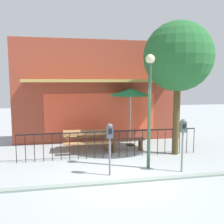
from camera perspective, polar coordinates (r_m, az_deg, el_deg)
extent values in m
plane|color=#969EA0|center=(7.24, 2.59, -14.90)|extent=(40.00, 40.00, 0.00)
cube|color=#582126|center=(11.52, -2.70, -6.54)|extent=(7.65, 0.54, 0.01)
cube|color=#953D2B|center=(11.21, -2.77, 4.82)|extent=(7.65, 0.50, 4.54)
cube|color=#E54C2D|center=(11.02, -2.55, -0.02)|extent=(4.98, 0.02, 1.70)
cube|color=tan|center=(10.48, -2.22, 7.26)|extent=(6.51, 0.96, 0.12)
cube|color=black|center=(8.72, -0.23, -4.56)|extent=(6.43, 0.04, 0.04)
cylinder|color=black|center=(8.84, -21.39, -8.05)|extent=(0.02, 0.02, 0.95)
cylinder|color=black|center=(8.79, -19.50, -8.06)|extent=(0.02, 0.02, 0.95)
cylinder|color=black|center=(8.75, -17.59, -8.05)|extent=(0.02, 0.02, 0.95)
cylinder|color=black|center=(8.72, -15.66, -8.03)|extent=(0.02, 0.02, 0.95)
cylinder|color=black|center=(8.70, -13.73, -8.01)|extent=(0.02, 0.02, 0.95)
cylinder|color=black|center=(8.69, -11.78, -7.97)|extent=(0.02, 0.02, 0.95)
cylinder|color=black|center=(8.69, -9.84, -7.93)|extent=(0.02, 0.02, 0.95)
cylinder|color=black|center=(8.69, -7.89, -7.88)|extent=(0.02, 0.02, 0.95)
cylinder|color=black|center=(8.71, -5.96, -7.82)|extent=(0.02, 0.02, 0.95)
cylinder|color=black|center=(8.74, -4.03, -7.75)|extent=(0.02, 0.02, 0.95)
cylinder|color=black|center=(8.78, -2.12, -7.67)|extent=(0.02, 0.02, 0.95)
cylinder|color=black|center=(8.82, -0.22, -7.58)|extent=(0.02, 0.02, 0.95)
cylinder|color=black|center=(8.88, 1.65, -7.49)|extent=(0.02, 0.02, 0.95)
cylinder|color=black|center=(8.95, 3.49, -7.39)|extent=(0.02, 0.02, 0.95)
cylinder|color=black|center=(9.02, 5.30, -7.29)|extent=(0.02, 0.02, 0.95)
cylinder|color=black|center=(9.11, 7.08, -7.18)|extent=(0.02, 0.02, 0.95)
cylinder|color=black|center=(9.20, 8.83, -7.06)|extent=(0.02, 0.02, 0.95)
cylinder|color=black|center=(9.30, 10.54, -6.95)|extent=(0.02, 0.02, 0.95)
cylinder|color=black|center=(9.41, 12.21, -6.82)|extent=(0.02, 0.02, 0.95)
cylinder|color=black|center=(9.52, 13.84, -6.70)|extent=(0.02, 0.02, 0.95)
cylinder|color=black|center=(9.65, 15.43, -6.57)|extent=(0.02, 0.02, 0.95)
cylinder|color=black|center=(9.78, 16.98, -6.44)|extent=(0.02, 0.02, 0.95)
cylinder|color=black|center=(9.91, 18.48, -6.32)|extent=(0.02, 0.02, 0.95)
cube|color=#A17447|center=(9.69, -5.95, -4.69)|extent=(1.81, 0.78, 0.07)
cube|color=#A57343|center=(9.22, -5.66, -7.21)|extent=(1.80, 0.28, 0.05)
cube|color=#A77D4D|center=(10.29, -6.16, -5.71)|extent=(1.80, 0.28, 0.05)
cube|color=brown|center=(9.47, -10.28, -7.34)|extent=(0.07, 0.35, 0.78)
cube|color=olive|center=(10.01, -10.28, -6.55)|extent=(0.07, 0.35, 0.78)
cube|color=brown|center=(9.58, -1.35, -7.06)|extent=(0.07, 0.35, 0.78)
cube|color=#8E5E45|center=(10.12, -1.84, -6.30)|extent=(0.07, 0.35, 0.78)
cylinder|color=black|center=(10.62, 4.23, -7.59)|extent=(0.36, 0.36, 0.05)
cylinder|color=#BCB5B7|center=(10.38, 4.29, -1.34)|extent=(0.04, 0.04, 2.38)
cone|color=#1B7B44|center=(10.28, 4.35, 4.67)|extent=(1.77, 1.77, 0.31)
cube|color=brown|center=(9.65, 3.52, -6.47)|extent=(1.42, 0.45, 0.06)
cube|color=brown|center=(9.54, 0.31, -8.02)|extent=(0.08, 0.29, 0.45)
cube|color=brown|center=(9.90, 6.59, -7.50)|extent=(0.08, 0.29, 0.45)
cylinder|color=gray|center=(7.18, -0.52, -10.36)|extent=(0.06, 0.06, 1.11)
cube|color=#3D4756|center=(7.00, -0.53, -4.72)|extent=(0.18, 0.14, 0.33)
sphere|color=#4A4650|center=(6.97, -0.53, -3.38)|extent=(0.17, 0.17, 0.17)
cube|color=black|center=(6.92, -0.42, -4.52)|extent=(0.11, 0.01, 0.15)
cylinder|color=slate|center=(7.74, 15.99, -8.95)|extent=(0.06, 0.06, 1.22)
cube|color=#45544C|center=(7.56, 16.18, -3.38)|extent=(0.18, 0.14, 0.31)
sphere|color=#3E504D|center=(7.54, 16.22, -2.22)|extent=(0.17, 0.17, 0.17)
cube|color=black|center=(7.49, 16.45, -3.20)|extent=(0.11, 0.01, 0.14)
cylinder|color=#483C1F|center=(9.38, 14.68, -0.83)|extent=(0.22, 0.22, 2.91)
sphere|color=#24622E|center=(9.34, 15.10, 12.33)|extent=(2.50, 2.50, 2.50)
cylinder|color=#2F5134|center=(7.62, 8.63, -1.13)|extent=(0.10, 0.10, 3.26)
sphere|color=beige|center=(7.57, 8.88, 12.10)|extent=(0.28, 0.28, 0.28)
cube|color=gray|center=(6.92, 3.30, -15.97)|extent=(10.72, 0.20, 0.11)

